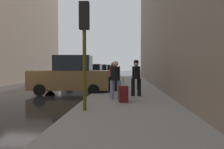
{
  "coord_description": "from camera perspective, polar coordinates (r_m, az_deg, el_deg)",
  "views": [
    {
      "loc": [
        5.87,
        -11.5,
        1.65
      ],
      "look_at": [
        4.84,
        4.84,
        0.99
      ],
      "focal_mm": 35.0,
      "sensor_mm": 36.0,
      "label": 1
    }
  ],
  "objects": [
    {
      "name": "parked_bronze_suv",
      "position": [
        13.06,
        -10.68,
        -0.45
      ],
      "size": [
        4.65,
        2.17,
        2.25
      ],
      "color": "brown",
      "rests_on": "ground_plane"
    },
    {
      "name": "pedestrian_with_fedora",
      "position": [
        10.91,
        6.33,
        -0.41
      ],
      "size": [
        0.52,
        0.47,
        1.78
      ],
      "color": "black",
      "rests_on": "sidewalk"
    },
    {
      "name": "ground_plane",
      "position": [
        13.01,
        -23.34,
        -5.17
      ],
      "size": [
        120.0,
        120.0,
        0.0
      ],
      "primitive_type": "plane",
      "color": "black"
    },
    {
      "name": "sidewalk",
      "position": [
        11.6,
        4.24,
        -5.5
      ],
      "size": [
        4.0,
        40.0,
        0.15
      ],
      "primitive_type": "cube",
      "color": "gray",
      "rests_on": "ground_plane"
    },
    {
      "name": "fire_hydrant",
      "position": [
        17.23,
        -1.12,
        -1.53
      ],
      "size": [
        0.42,
        0.22,
        0.7
      ],
      "color": "red",
      "rests_on": "sidewalk"
    },
    {
      "name": "rolling_suitcase",
      "position": [
        9.12,
        2.93,
        -5.01
      ],
      "size": [
        0.43,
        0.6,
        1.04
      ],
      "color": "#591414",
      "rests_on": "sidewalk"
    },
    {
      "name": "parked_red_hatchback",
      "position": [
        35.5,
        -1.59,
        1.02
      ],
      "size": [
        4.27,
        2.19,
        1.79
      ],
      "color": "#B2191E",
      "rests_on": "ground_plane"
    },
    {
      "name": "parked_silver_sedan",
      "position": [
        18.91,
        -6.2,
        -0.13
      ],
      "size": [
        4.22,
        2.1,
        1.79
      ],
      "color": "#B7BABF",
      "rests_on": "ground_plane"
    },
    {
      "name": "parked_gray_coupe",
      "position": [
        30.32,
        -2.49,
        0.79
      ],
      "size": [
        4.24,
        2.13,
        1.79
      ],
      "color": "slate",
      "rests_on": "ground_plane"
    },
    {
      "name": "traffic_light",
      "position": [
        7.41,
        -7.23,
        10.88
      ],
      "size": [
        0.32,
        0.32,
        3.6
      ],
      "color": "#514C0F",
      "rests_on": "sidewalk"
    },
    {
      "name": "pedestrian_in_red_jacket",
      "position": [
        12.9,
        0.32,
        -0.12
      ],
      "size": [
        0.52,
        0.46,
        1.71
      ],
      "color": "black",
      "rests_on": "sidewalk"
    },
    {
      "name": "parked_dark_green_sedan",
      "position": [
        24.79,
        -3.86,
        0.45
      ],
      "size": [
        4.24,
        2.13,
        1.79
      ],
      "color": "#193828",
      "rests_on": "ground_plane"
    },
    {
      "name": "pedestrian_with_beanie",
      "position": [
        14.02,
        6.25,
        0.19
      ],
      "size": [
        0.53,
        0.49,
        1.78
      ],
      "color": "#333338",
      "rests_on": "sidewalk"
    },
    {
      "name": "pedestrian_in_jeans",
      "position": [
        9.81,
        0.95,
        -0.89
      ],
      "size": [
        0.5,
        0.41,
        1.71
      ],
      "color": "#728CB2",
      "rests_on": "sidewalk"
    }
  ]
}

